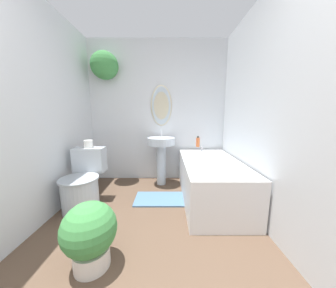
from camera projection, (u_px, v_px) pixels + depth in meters
wall_back at (149, 104)px, 2.91m from camera, size 2.44×0.43×2.40m
wall_left at (24, 110)px, 1.59m from camera, size 0.06×2.87×2.40m
wall_right at (276, 110)px, 1.58m from camera, size 0.06×2.87×2.40m
toilet at (84, 184)px, 2.10m from camera, size 0.44×0.62×0.73m
pedestal_sink at (162, 151)px, 2.78m from camera, size 0.45×0.45×0.89m
bathtub at (211, 179)px, 2.32m from camera, size 0.75×1.47×0.63m
shampoo_bottle at (199, 142)px, 2.84m from camera, size 0.06×0.06×0.18m
potted_plant at (91, 233)px, 1.26m from camera, size 0.40×0.40×0.52m
bath_mat at (160, 199)px, 2.33m from camera, size 0.68×0.41×0.02m
toilet_paper_roll at (89, 144)px, 2.24m from camera, size 0.11×0.11×0.10m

